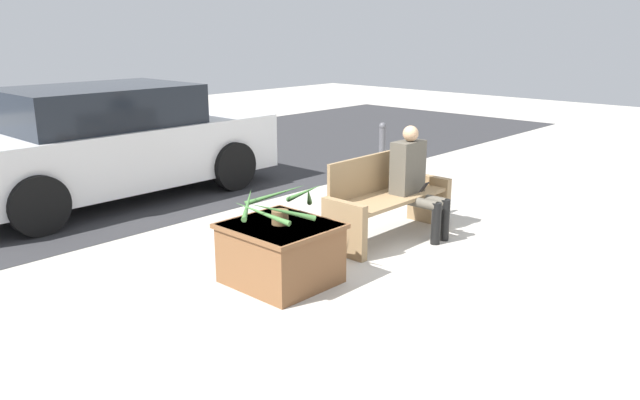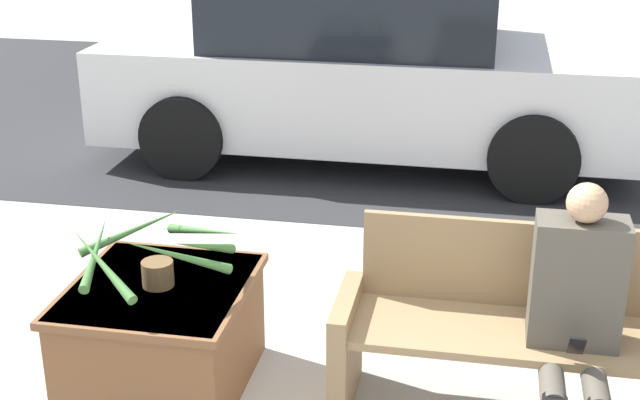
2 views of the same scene
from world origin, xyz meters
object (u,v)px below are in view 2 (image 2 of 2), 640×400
at_px(potted_plant, 154,253).
at_px(parked_car, 365,71).
at_px(person_seated, 577,311).
at_px(planter_box, 162,332).
at_px(bench, 511,334).

height_order(potted_plant, parked_car, parked_car).
bearing_deg(potted_plant, person_seated, -2.72).
xyz_separation_m(planter_box, parked_car, (0.46, 3.90, 0.46)).
xyz_separation_m(person_seated, planter_box, (-1.98, 0.10, -0.38)).
relative_size(person_seated, parked_car, 0.27).
bearing_deg(person_seated, parked_car, 110.73).
height_order(planter_box, potted_plant, potted_plant).
relative_size(bench, potted_plant, 1.93).
bearing_deg(person_seated, bench, 143.14).
relative_size(planter_box, potted_plant, 1.10).
relative_size(bench, planter_box, 1.76).
bearing_deg(parked_car, planter_box, -96.76).
bearing_deg(person_seated, potted_plant, 177.28).
relative_size(planter_box, parked_car, 0.21).
relative_size(bench, person_seated, 1.33).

